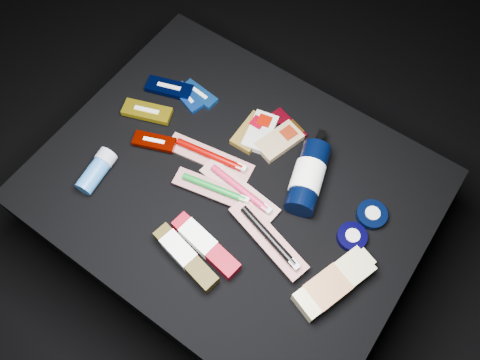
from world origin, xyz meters
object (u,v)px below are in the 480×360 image
Objects in this scene: lotion_bottle at (308,177)px; bodywash_bottle at (332,284)px; toothpaste_carton_red at (203,243)px; deodorant_stick at (97,170)px.

bodywash_bottle is (0.19, -0.20, -0.02)m from lotion_bottle.
lotion_bottle is at bearing 76.27° from toothpaste_carton_red.
lotion_bottle is 0.55m from deodorant_stick.
bodywash_bottle is 1.08× the size of toothpaste_carton_red.
lotion_bottle is 0.27m from bodywash_bottle.
lotion_bottle is 1.14× the size of bodywash_bottle.
lotion_bottle is at bearing 152.68° from bodywash_bottle.
lotion_bottle is 1.23× the size of toothpaste_carton_red.
lotion_bottle is at bearing 24.63° from deodorant_stick.
deodorant_stick is at bearing -164.37° from lotion_bottle.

